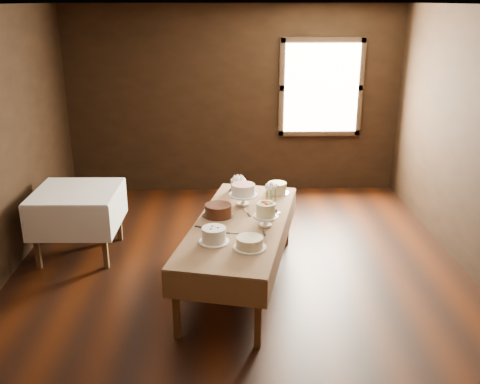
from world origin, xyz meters
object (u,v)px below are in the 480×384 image
display_table (241,226)px  cake_flowers (266,216)px  cake_server_c (246,211)px  cake_cream (250,243)px  cake_speckled (277,188)px  cake_lattice (243,196)px  flower_vase (271,209)px  cake_server_a (238,234)px  cake_server_b (266,239)px  cake_meringue (238,185)px  cake_server_d (273,213)px  cake_server_e (210,229)px  cake_chocolate (218,211)px  side_table (77,198)px  cake_swirl (214,235)px

display_table → cake_flowers: 0.32m
cake_server_c → cake_cream: bearing=165.8°
display_table → cake_speckled: cake_speckled is taller
cake_lattice → flower_vase: 0.43m
cake_lattice → cake_server_a: (-0.08, -0.80, -0.10)m
cake_server_b → cake_meringue: bearing=-174.0°
cake_server_b → cake_server_d: 0.66m
cake_server_c → cake_server_e: same height
cake_meringue → cake_flowers: 1.09m
cake_server_d → cake_chocolate: bearing=177.9°
cake_flowers → cake_chocolate: bearing=150.5°
side_table → cake_flowers: bearing=-23.2°
cake_server_d → cake_server_b: bearing=-110.2°
cake_server_d → cake_speckled: bearing=71.7°
cake_swirl → cake_server_b: cake_swirl is taller
cake_cream → cake_server_e: cake_cream is taller
cake_cream → cake_server_a: bearing=107.1°
cake_server_a → flower_vase: flower_vase is taller
display_table → cake_server_c: cake_server_c is taller
cake_cream → flower_vase: flower_vase is taller
side_table → cake_server_d: (2.21, -0.56, 0.02)m
cake_server_b → cake_server_e: 0.59m
cake_lattice → cake_chocolate: 0.43m
display_table → cake_meringue: (0.01, 0.95, 0.12)m
cake_lattice → cake_cream: cake_lattice is taller
side_table → cake_server_c: side_table is taller
cake_meringue → cake_server_e: (-0.31, -1.13, -0.06)m
cake_meringue → cake_server_a: cake_meringue is taller
cake_swirl → cake_server_d: 0.94m
cake_server_c → cake_lattice: bearing=-7.8°
display_table → cake_chocolate: 0.30m
cake_meringue → cake_swirl: size_ratio=0.75×
cake_chocolate → cake_cream: bearing=-69.5°
cake_meringue → cake_speckled: 0.46m
cake_speckled → cake_server_e: (-0.76, -1.03, -0.06)m
cake_server_d → cake_swirl: bearing=-140.1°
cake_swirl → cake_cream: cake_swirl is taller
cake_cream → display_table: bearing=95.7°
cake_speckled → cake_server_c: bearing=-125.2°
cake_swirl → cake_cream: 0.35m
cake_server_a → cake_server_d: 0.66m
cake_lattice → cake_server_a: bearing=-95.6°
cake_meringue → flower_vase: size_ratio=1.53×
cake_speckled → cake_swirl: cake_swirl is taller
cake_swirl → cake_server_a: cake_swirl is taller
cake_flowers → cake_server_e: (-0.56, -0.07, -0.11)m
display_table → cake_cream: 0.63m
cake_cream → cake_server_b: size_ratio=1.26×
cake_meringue → cake_swirl: (-0.27, -1.43, 0.00)m
cake_speckled → cake_server_b: size_ratio=1.14×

